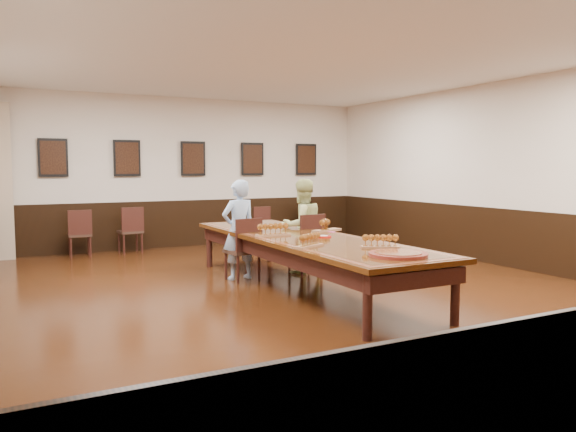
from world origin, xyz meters
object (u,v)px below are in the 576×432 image
person_woman (302,226)px  conference_table (304,246)px  spare_chair_a (80,233)px  chair_woman (306,244)px  chair_man (242,249)px  spare_chair_d (303,222)px  spare_chair_c (258,225)px  carved_platter (398,254)px  person_man (239,230)px  spare_chair_b (130,230)px

person_woman → conference_table: bearing=58.8°
spare_chair_a → chair_woman: bearing=132.5°
chair_man → spare_chair_d: bearing=-137.6°
chair_woman → spare_chair_c: bearing=-106.0°
spare_chair_a → spare_chair_d: 5.01m
spare_chair_a → person_woman: (2.98, -3.45, 0.31)m
spare_chair_c → carved_platter: (-1.27, -6.46, 0.34)m
chair_woman → person_man: size_ratio=0.64×
spare_chair_b → person_woman: person_woman is taller
spare_chair_c → spare_chair_d: bearing=-168.6°
spare_chair_a → person_man: (1.88, -3.43, 0.31)m
spare_chair_b → spare_chair_c: 2.77m
spare_chair_c → spare_chair_d: (1.28, 0.28, -0.01)m
person_woman → carved_platter: size_ratio=2.05×
person_woman → person_man: bearing=-4.7°
spare_chair_a → person_woman: bearing=133.3°
chair_woman → spare_chair_c: chair_woman is taller
chair_woman → spare_chair_d: (2.03, 3.74, -0.07)m
spare_chair_d → spare_chair_a: bearing=5.4°
spare_chair_c → person_woman: 3.46m
person_man → carved_platter: 3.16m
chair_woman → spare_chair_c: 3.55m
person_woman → conference_table: person_woman is taller
spare_chair_d → person_man: person_man is taller
spare_chair_b → person_woman: 4.01m
chair_woman → conference_table: chair_woman is taller
spare_chair_b → carved_platter: spare_chair_b is taller
chair_man → conference_table: 1.14m
spare_chair_d → chair_woman: bearing=64.7°
spare_chair_b → conference_table: spare_chair_b is taller
chair_woman → person_man: 1.14m
spare_chair_a → person_man: person_man is taller
spare_chair_d → person_woman: (-2.03, -3.64, 0.34)m
person_woman → carved_platter: person_woman is taller
conference_table → chair_woman: bearing=60.0°
spare_chair_c → carved_platter: 6.59m
chair_man → spare_chair_a: 4.01m
person_woman → carved_platter: (-0.52, -3.09, 0.01)m
person_woman → conference_table: size_ratio=0.31×
person_man → conference_table: size_ratio=0.31×
spare_chair_d → conference_table: size_ratio=0.17×
conference_table → carved_platter: carved_platter is taller
chair_woman → carved_platter: bearing=76.2°
person_woman → spare_chair_d: bearing=-123.0°
spare_chair_b → person_man: person_man is taller
spare_chair_a → conference_table: bearing=120.5°
conference_table → spare_chair_d: bearing=61.2°
person_woman → carved_platter: 3.14m
spare_chair_b → spare_chair_a: bearing=-3.6°
chair_woman → spare_chair_a: size_ratio=1.07×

